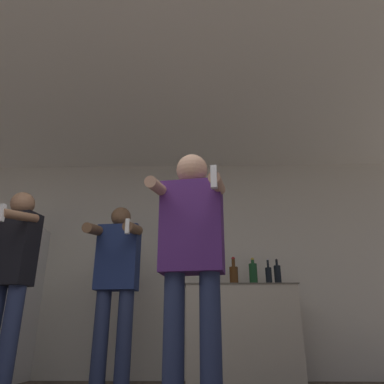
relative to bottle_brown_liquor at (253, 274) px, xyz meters
name	(u,v)px	position (x,y,z in m)	size (l,w,h in m)	color
wall_back	(146,263)	(-1.23, 0.35, 0.19)	(7.00, 0.06, 2.55)	beige
ceiling_slab	(130,94)	(-1.23, -1.22, 1.49)	(7.00, 3.60, 0.05)	silver
counter	(241,333)	(-0.16, 0.04, -0.61)	(1.17, 0.59, 0.96)	#BCB29E
bottle_brown_liquor	(253,274)	(0.00, 0.00, 0.00)	(0.09, 0.09, 0.31)	#194723
bottle_green_wine	(269,276)	(0.17, 0.00, -0.02)	(0.07, 0.07, 0.30)	black
bottle_dark_rum	(234,275)	(-0.21, 0.00, -0.01)	(0.09, 0.09, 0.32)	#563314
bottle_clear_vodka	(278,275)	(0.26, 0.00, -0.01)	(0.07, 0.07, 0.29)	black
bottle_amber_bourbon	(216,274)	(-0.41, 0.00, 0.00)	(0.06, 0.06, 0.33)	maroon
person_woman_foreground	(192,250)	(-0.63, -1.77, -0.13)	(0.51, 0.53, 1.64)	navy
person_man_side	(10,273)	(-2.18, -1.00, -0.15)	(0.50, 0.58, 1.67)	navy
person_spectator_back	(116,278)	(-1.40, -0.46, -0.11)	(0.52, 0.55, 1.71)	navy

